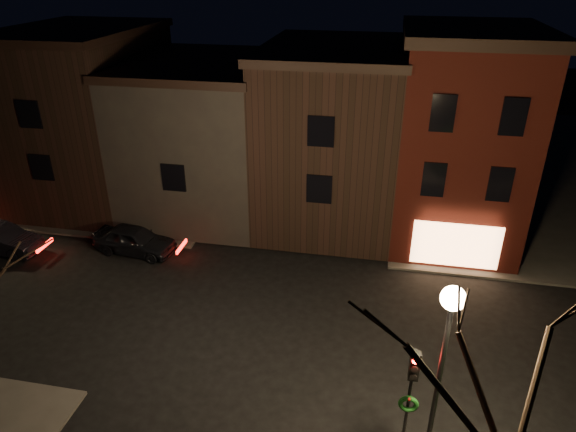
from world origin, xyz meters
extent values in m
plane|color=black|center=(0.00, 0.00, 0.00)|extent=(120.00, 120.00, 0.00)
cube|color=#2D2B28|center=(-20.00, 20.00, 0.06)|extent=(30.00, 30.00, 0.12)
cube|color=#40100B|center=(8.00, 9.50, 5.12)|extent=(6.00, 8.00, 10.00)
cube|color=black|center=(8.00, 9.50, 10.37)|extent=(6.50, 8.50, 0.50)
cube|color=#F9AD70|center=(8.00, 5.45, 1.42)|extent=(4.00, 0.12, 2.20)
cube|color=black|center=(1.50, 10.50, 4.62)|extent=(7.00, 10.00, 9.00)
cube|color=black|center=(1.50, 10.50, 9.32)|extent=(7.30, 10.30, 0.40)
cube|color=black|center=(-5.75, 10.50, 4.12)|extent=(7.50, 10.00, 8.00)
cube|color=black|center=(-5.75, 10.50, 8.32)|extent=(7.80, 10.30, 0.40)
cube|color=black|center=(-13.00, 10.50, 4.87)|extent=(7.00, 10.00, 9.50)
cube|color=black|center=(-13.00, 10.50, 9.82)|extent=(7.30, 10.30, 0.40)
cylinder|color=black|center=(6.20, -6.00, 3.12)|extent=(0.14, 0.14, 6.00)
sphere|color=#FFD18C|center=(6.20, -6.00, 6.30)|extent=(0.60, 0.60, 0.60)
cylinder|color=black|center=(5.60, -5.40, 2.12)|extent=(0.10, 0.10, 4.00)
cube|color=black|center=(5.60, -5.58, 3.72)|extent=(0.28, 0.22, 0.90)
cylinder|color=#FF0C07|center=(5.60, -5.70, 4.00)|extent=(0.18, 0.06, 0.18)
cylinder|color=black|center=(5.60, -5.70, 3.72)|extent=(0.18, 0.06, 0.18)
cylinder|color=black|center=(5.60, -5.70, 3.44)|extent=(0.18, 0.06, 0.18)
torus|color=#0C380F|center=(5.60, -5.49, 2.22)|extent=(0.58, 0.14, 0.58)
sphere|color=#990C0C|center=(5.60, -5.51, 2.44)|extent=(0.12, 0.12, 0.12)
imported|color=black|center=(-7.63, 4.17, 0.71)|extent=(4.35, 2.13, 1.43)
imported|color=black|center=(-14.32, 2.96, 0.70)|extent=(4.35, 1.82, 1.40)
camera|label=1|loc=(4.28, -16.41, 13.46)|focal=32.00mm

